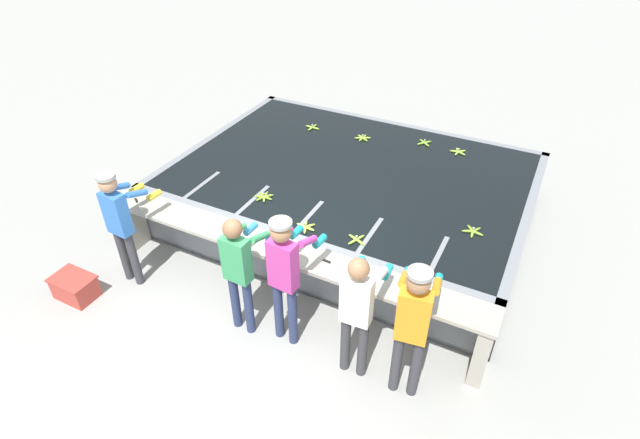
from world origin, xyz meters
The scene contains 19 objects.
ground_plane centered at (0.00, 0.00, 0.00)m, with size 80.00×80.00×0.00m, color #999993.
wash_tank centered at (0.00, 2.35, 0.44)m, with size 5.27×3.83×0.89m.
work_ledge centered at (0.00, 0.23, 0.65)m, with size 5.27×0.45×0.89m.
worker_0 centered at (-2.02, -0.33, 1.02)m, with size 0.43×0.73×1.68m.
worker_1 centered at (-0.18, -0.36, 0.98)m, with size 0.42×0.72×1.64m.
worker_2 centered at (0.37, -0.27, 1.07)m, with size 0.44×0.74×1.74m.
worker_3 centered at (1.26, -0.33, 0.97)m, with size 0.43×0.72×1.63m.
worker_4 centered at (1.85, -0.33, 1.05)m, with size 0.47×0.74×1.72m.
banana_bunch_floating_0 centered at (-0.25, 3.38, 0.90)m, with size 0.26×0.28×0.08m.
banana_bunch_floating_1 centered at (-0.77, 1.08, 0.90)m, with size 0.28×0.28×0.08m.
banana_bunch_floating_2 centered at (0.73, 3.68, 0.90)m, with size 0.24×0.24×0.08m.
banana_bunch_floating_3 centered at (0.77, 0.78, 0.90)m, with size 0.27×0.27×0.08m.
banana_bunch_floating_4 centered at (1.31, 3.63, 0.90)m, with size 0.27×0.27×0.08m.
banana_bunch_floating_5 centered at (0.09, 0.72, 0.90)m, with size 0.28×0.27×0.08m.
banana_bunch_floating_6 centered at (-1.20, 3.35, 0.90)m, with size 0.28×0.28×0.08m.
banana_bunch_floating_7 centered at (2.01, 1.61, 0.90)m, with size 0.28×0.27×0.08m.
knife_0 centered at (0.70, 0.25, 0.90)m, with size 0.35×0.05×0.02m.
knife_1 centered at (-2.24, 0.17, 0.90)m, with size 0.31×0.21×0.02m.
crate centered at (-2.46, -0.95, 0.16)m, with size 0.55×0.39×0.32m.
Camera 1 is at (2.58, -3.74, 4.71)m, focal length 28.00 mm.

